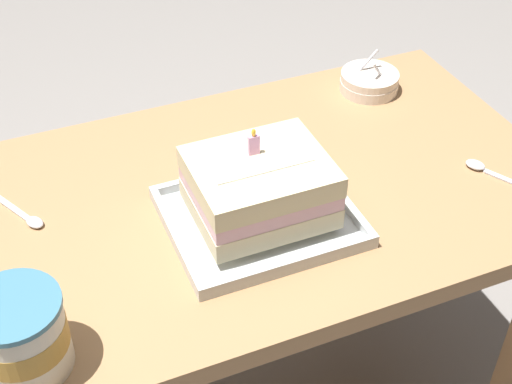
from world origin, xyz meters
The scene contains 7 objects.
dining_table centered at (0.00, 0.00, 0.59)m, with size 1.07×0.63×0.72m.
foil_tray centered at (-0.02, -0.08, 0.72)m, with size 0.29×0.25×0.02m.
birthday_cake centered at (-0.02, -0.08, 0.79)m, with size 0.21×0.18×0.14m.
bowl_stack centered at (0.34, 0.21, 0.74)m, with size 0.12×0.12×0.08m.
ice_cream_tub centered at (-0.41, -0.22, 0.77)m, with size 0.12×0.12×0.12m.
serving_spoon_near_tray centered at (0.39, -0.10, 0.72)m, with size 0.08×0.12×0.01m.
serving_spoon_by_bowls centered at (-0.36, 0.07, 0.72)m, with size 0.08×0.13×0.01m.
Camera 1 is at (-0.36, -0.88, 1.50)m, focal length 51.03 mm.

